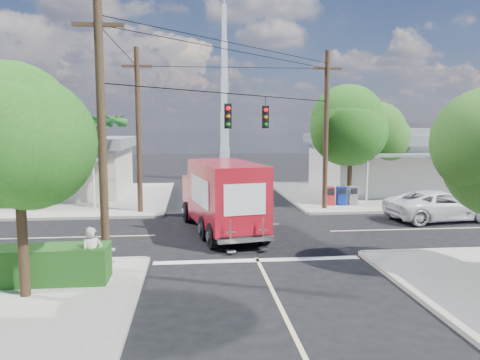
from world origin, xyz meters
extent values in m
plane|color=black|center=(0.00, 0.00, 0.00)|extent=(120.00, 120.00, 0.00)
cube|color=gray|center=(11.00, 11.00, 0.07)|extent=(14.00, 14.00, 0.14)
cube|color=#A29D90|center=(4.00, 11.00, 0.07)|extent=(0.25, 14.00, 0.14)
cube|color=#A29D90|center=(11.00, 4.00, 0.07)|extent=(14.00, 0.25, 0.14)
cube|color=gray|center=(-11.00, 11.00, 0.07)|extent=(14.00, 14.00, 0.14)
cube|color=#A29D90|center=(-4.00, 11.00, 0.07)|extent=(0.25, 14.00, 0.14)
cube|color=#A29D90|center=(-11.00, 4.00, 0.07)|extent=(14.00, 0.25, 0.14)
cube|color=#A29D90|center=(4.00, -11.00, 0.07)|extent=(0.25, 14.00, 0.14)
cube|color=#A29D90|center=(-4.00, -11.00, 0.07)|extent=(0.25, 14.00, 0.14)
cube|color=beige|center=(0.00, 10.00, 0.01)|extent=(0.12, 12.00, 0.01)
cube|color=beige|center=(0.00, -10.00, 0.01)|extent=(0.12, 12.00, 0.01)
cube|color=beige|center=(10.00, 0.00, 0.01)|extent=(12.00, 0.12, 0.01)
cube|color=beige|center=(-10.00, 0.00, 0.01)|extent=(12.00, 0.12, 0.01)
cube|color=silver|center=(0.00, -4.30, 0.01)|extent=(7.50, 0.40, 0.01)
cube|color=silver|center=(12.50, 12.00, 1.84)|extent=(11.00, 8.00, 3.40)
cube|color=gray|center=(12.50, 12.00, 3.89)|extent=(11.80, 8.80, 0.70)
cube|color=gray|center=(12.50, 12.00, 4.39)|extent=(6.05, 4.40, 0.50)
cube|color=gray|center=(12.50, 7.10, 3.04)|extent=(9.90, 1.80, 0.15)
cylinder|color=silver|center=(8.10, 6.30, 1.59)|extent=(0.12, 0.12, 2.90)
cube|color=beige|center=(-12.00, 12.50, 1.74)|extent=(10.00, 8.00, 3.20)
cube|color=gray|center=(-12.00, 12.50, 3.69)|extent=(10.80, 8.80, 0.70)
cube|color=gray|center=(-12.00, 12.50, 4.19)|extent=(5.50, 4.40, 0.50)
cube|color=gray|center=(-12.00, 7.60, 2.84)|extent=(9.00, 1.80, 0.15)
cylinder|color=silver|center=(-8.00, 6.80, 1.49)|extent=(0.12, 0.12, 2.70)
cube|color=silver|center=(0.50, 20.00, 1.50)|extent=(0.80, 0.80, 3.00)
cube|color=silver|center=(0.50, 20.00, 4.50)|extent=(0.70, 0.70, 3.00)
cube|color=silver|center=(0.50, 20.00, 7.50)|extent=(0.60, 0.60, 3.00)
cube|color=silver|center=(0.50, 20.00, 10.50)|extent=(0.50, 0.50, 3.00)
cube|color=silver|center=(0.50, 20.00, 13.50)|extent=(0.40, 0.40, 3.00)
cylinder|color=#422D1C|center=(-7.00, -7.50, 2.00)|extent=(0.28, 0.28, 3.71)
sphere|color=#1C5418|center=(-7.00, -7.50, 4.32)|extent=(3.71, 3.71, 3.71)
sphere|color=#1C5418|center=(-7.40, -7.30, 4.55)|extent=(3.02, 3.02, 3.02)
sphere|color=#1C5418|center=(-6.65, -7.80, 4.20)|extent=(3.25, 3.25, 3.25)
cylinder|color=#422D1C|center=(7.20, 6.80, 2.19)|extent=(0.28, 0.28, 4.10)
sphere|color=#1C5418|center=(7.20, 6.80, 4.75)|extent=(4.10, 4.10, 4.10)
sphere|color=#1C5418|center=(6.80, 7.00, 5.00)|extent=(3.33, 3.33, 3.33)
sphere|color=#1C5418|center=(7.55, 6.50, 4.62)|extent=(3.58, 3.58, 3.58)
cylinder|color=#422D1C|center=(9.80, 9.00, 1.93)|extent=(0.28, 0.28, 3.58)
sphere|color=#2A5B1D|center=(9.80, 9.00, 4.17)|extent=(3.58, 3.58, 3.58)
sphere|color=#2A5B1D|center=(9.40, 9.20, 4.40)|extent=(2.91, 2.91, 2.91)
sphere|color=#2A5B1D|center=(10.15, 8.70, 4.06)|extent=(3.14, 3.14, 3.14)
cylinder|color=#422D1C|center=(-7.50, 7.50, 2.64)|extent=(0.24, 0.24, 5.00)
cone|color=#1E5C20|center=(-6.60, 7.50, 5.24)|extent=(0.50, 2.06, 0.98)
cone|color=#1E5C20|center=(-6.94, 8.20, 5.24)|extent=(1.92, 1.68, 0.98)
cone|color=#1E5C20|center=(-7.70, 8.38, 5.24)|extent=(2.12, 0.95, 0.98)
cone|color=#1E5C20|center=(-8.31, 7.89, 5.24)|extent=(1.34, 2.07, 0.98)
cone|color=#1E5C20|center=(-8.31, 7.11, 5.24)|extent=(1.34, 2.07, 0.98)
cone|color=#1E5C20|center=(-7.70, 6.62, 5.24)|extent=(2.12, 0.95, 0.98)
cone|color=#1E5C20|center=(-6.94, 6.80, 5.24)|extent=(1.92, 1.68, 0.98)
cylinder|color=#422D1C|center=(-9.50, 9.00, 2.44)|extent=(0.24, 0.24, 4.60)
cone|color=#1E5C20|center=(-8.60, 9.00, 4.84)|extent=(0.50, 2.06, 0.98)
cone|color=#1E5C20|center=(-8.94, 9.70, 4.84)|extent=(1.92, 1.68, 0.98)
cone|color=#1E5C20|center=(-9.70, 9.88, 4.84)|extent=(2.12, 0.95, 0.98)
cone|color=#1E5C20|center=(-10.31, 9.39, 4.84)|extent=(1.34, 2.07, 0.98)
cone|color=#1E5C20|center=(-10.31, 8.61, 4.84)|extent=(1.34, 2.07, 0.98)
cone|color=#1E5C20|center=(-9.70, 8.12, 4.84)|extent=(2.12, 0.95, 0.98)
cone|color=#1E5C20|center=(-8.94, 8.30, 4.84)|extent=(1.92, 1.68, 0.98)
cylinder|color=#473321|center=(-5.20, -5.20, 4.50)|extent=(0.28, 0.28, 9.00)
cube|color=#473321|center=(-5.20, -5.20, 8.00)|extent=(1.60, 0.12, 0.12)
cylinder|color=#473321|center=(5.20, 5.20, 4.50)|extent=(0.28, 0.28, 9.00)
cube|color=#473321|center=(5.20, 5.20, 8.00)|extent=(1.60, 0.12, 0.12)
cylinder|color=#473321|center=(-5.20, 5.20, 4.50)|extent=(0.28, 0.28, 9.00)
cube|color=#473321|center=(-5.20, 5.20, 8.00)|extent=(1.60, 0.12, 0.12)
cylinder|color=black|center=(0.00, 0.00, 6.20)|extent=(10.43, 10.43, 0.04)
cube|color=black|center=(-0.80, -0.80, 5.25)|extent=(0.30, 0.24, 1.05)
sphere|color=red|center=(-0.80, -0.94, 5.58)|extent=(0.20, 0.20, 0.20)
cube|color=black|center=(1.10, 1.10, 5.25)|extent=(0.30, 0.24, 1.05)
sphere|color=red|center=(1.10, 0.96, 5.58)|extent=(0.20, 0.20, 0.20)
cube|color=silver|center=(-7.80, -5.60, 0.49)|extent=(5.94, 0.05, 0.08)
cube|color=silver|center=(-7.80, -5.60, 0.89)|extent=(5.94, 0.05, 0.08)
cube|color=silver|center=(-5.00, -5.60, 0.64)|extent=(0.09, 0.06, 1.00)
cube|color=#1D4A18|center=(-8.00, -6.40, 0.69)|extent=(6.20, 1.20, 1.10)
cube|color=#AA1F1E|center=(5.80, 6.20, 0.69)|extent=(0.50, 0.50, 1.10)
cube|color=#0B2295|center=(6.50, 6.20, 0.69)|extent=(0.50, 0.50, 1.10)
cube|color=slate|center=(7.20, 6.20, 0.69)|extent=(0.50, 0.50, 1.10)
cube|color=black|center=(-1.03, 0.35, 0.51)|extent=(3.53, 7.56, 0.23)
cube|color=#AF111F|center=(-1.59, 3.14, 1.26)|extent=(2.51, 1.99, 2.05)
cube|color=black|center=(-1.71, 3.78, 1.63)|extent=(1.97, 0.61, 0.89)
cube|color=silver|center=(-1.75, 3.96, 0.61)|extent=(2.13, 0.53, 0.33)
cube|color=#AF111F|center=(-0.87, -0.47, 1.91)|extent=(3.34, 5.76, 2.71)
cube|color=white|center=(0.30, -0.24, 2.05)|extent=(0.67, 3.30, 1.21)
cube|color=white|center=(-2.03, -0.70, 2.05)|extent=(0.67, 3.30, 1.21)
cube|color=white|center=(-0.33, -3.14, 2.05)|extent=(1.65, 0.35, 1.21)
cube|color=silver|center=(-0.31, -3.26, 0.51)|extent=(2.24, 0.67, 0.17)
cube|color=silver|center=(-0.93, -3.51, 0.89)|extent=(0.42, 0.14, 0.93)
cube|color=silver|center=(0.35, -3.26, 0.89)|extent=(0.42, 0.14, 0.93)
cylinder|color=black|center=(-2.61, 2.79, 0.51)|extent=(0.49, 1.06, 1.03)
cylinder|color=black|center=(-0.51, 3.21, 0.51)|extent=(0.49, 1.06, 1.03)
cylinder|color=black|center=(-1.55, -2.51, 0.51)|extent=(0.49, 1.06, 1.03)
cylinder|color=black|center=(0.55, -2.09, 0.51)|extent=(0.49, 1.06, 1.03)
imported|color=silver|center=(10.32, 1.89, 0.77)|extent=(5.84, 3.29, 1.54)
imported|color=beige|center=(-5.33, -6.67, 1.00)|extent=(0.74, 0.64, 1.72)
camera|label=1|loc=(-2.31, -20.64, 4.87)|focal=35.00mm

